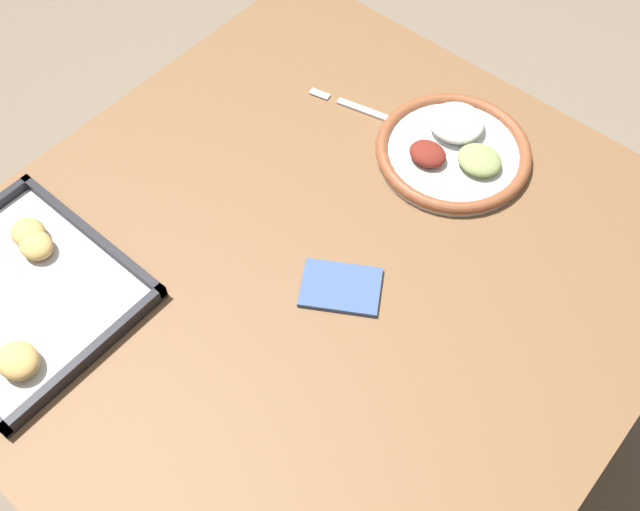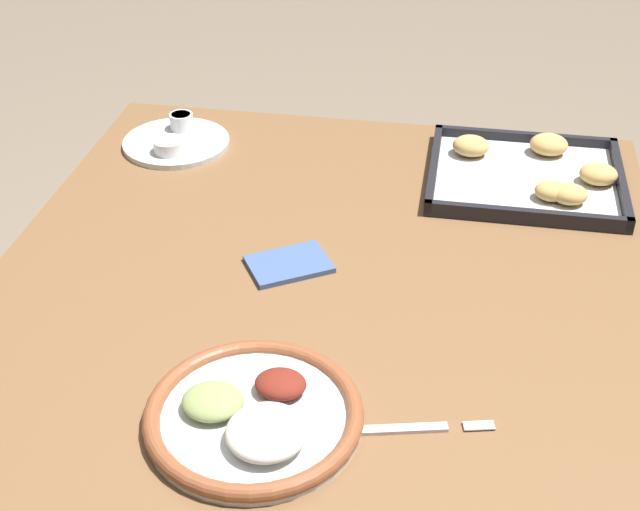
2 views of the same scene
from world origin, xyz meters
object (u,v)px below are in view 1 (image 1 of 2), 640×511
object	(u,v)px
baking_tray	(10,292)
napkin	(341,287)
dinner_plate	(454,149)
fork	(369,112)

from	to	relation	value
baking_tray	napkin	bearing A→B (deg)	-137.83
dinner_plate	napkin	world-z (taller)	dinner_plate
napkin	fork	bearing A→B (deg)	-58.29
baking_tray	fork	bearing A→B (deg)	-104.93
baking_tray	dinner_plate	bearing A→B (deg)	-117.23
fork	baking_tray	distance (m)	0.62
baking_tray	napkin	distance (m)	0.46
dinner_plate	baking_tray	distance (m)	0.70
fork	napkin	bearing A→B (deg)	108.36
dinner_plate	fork	size ratio (longest dim) A/B	1.26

